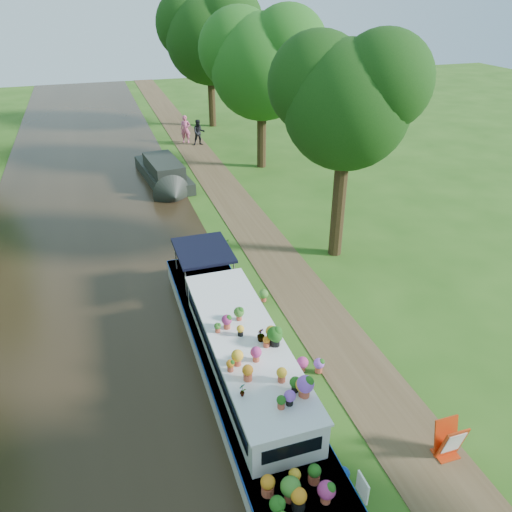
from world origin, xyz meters
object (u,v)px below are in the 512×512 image
Objects in this scene: pedestrian_pink at (185,129)px; sandwich_board at (449,442)px; pedestrian_dark at (199,132)px; plant_boat at (246,366)px; second_boat at (164,173)px.

sandwich_board is at bearing -71.19° from pedestrian_pink.
sandwich_board is 28.28m from pedestrian_dark.
sandwich_board is at bearing -87.06° from pedestrian_dark.
sandwich_board is 0.53× the size of pedestrian_pink.
plant_boat is 17.69m from second_boat.
pedestrian_pink is 1.20m from pedestrian_dark.
second_boat is 8.28m from pedestrian_pink.
plant_boat is 13.22× the size of sandwich_board.
pedestrian_dark is at bearing 80.72° from plant_boat.
sandwich_board is (4.02, -3.72, -0.36)m from plant_boat.
pedestrian_dark is at bearing 90.16° from sandwich_board.
pedestrian_dark is (4.01, 24.56, 0.08)m from plant_boat.
sandwich_board is at bearing -86.28° from second_boat.
second_boat is 7.15× the size of sandwich_board.
pedestrian_pink is (3.23, 25.46, 0.15)m from plant_boat.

